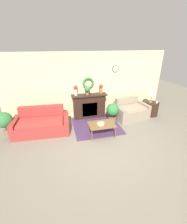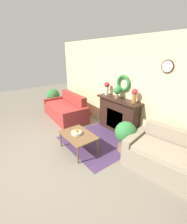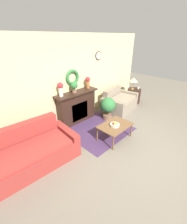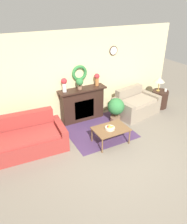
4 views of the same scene
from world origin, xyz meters
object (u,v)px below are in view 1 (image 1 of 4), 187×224
Objects in this scene: side_table_by_loveseat at (152,109)px; vase_on_mantel_left at (76,90)px; couch_left at (42,124)px; vase_on_mantel_right at (101,88)px; loveseat_right at (130,111)px; potted_plant_floor_by_couch at (4,121)px; mug at (157,102)px; potted_plant_floor_by_loveseat at (113,111)px; coffee_table at (102,125)px; fruit_bowl at (101,123)px; fireplace at (89,106)px; potted_plant_on_mantel at (87,90)px; table_lamp at (152,94)px.

side_table_by_loveseat is 3.48m from vase_on_mantel_left.
couch_left is 2.73m from vase_on_mantel_right.
potted_plant_floor_by_couch is at bearing 173.06° from loveseat_right.
couch_left is at bearing -177.72° from mug.
couch_left is at bearing -177.31° from potted_plant_floor_by_loveseat.
loveseat_right is 2.59× the size of side_table_by_loveseat.
mug reaches higher than side_table_by_loveseat.
couch_left is 2.20× the size of coffee_table.
fruit_bowl is 0.43× the size of side_table_by_loveseat.
fruit_bowl is at bearing -161.63° from coffee_table.
loveseat_right is at bearing -14.92° from fireplace.
fruit_bowl is (0.07, -1.52, -0.05)m from fireplace.
fireplace reaches higher than potted_plant_floor_by_couch.
loveseat_right is at bearing 179.61° from side_table_by_loveseat.
vase_on_mantel_right is at bearing 0.00° from vase_on_mantel_left.
side_table_by_loveseat is 1.75× the size of potted_plant_on_mantel.
fruit_bowl is at bearing -68.21° from vase_on_mantel_left.
side_table_by_loveseat is at bearing -38.66° from table_lamp.
vase_on_mantel_right is (-1.20, 0.46, 0.96)m from loveseat_right.
side_table_by_loveseat is 1.23× the size of table_lamp.
fruit_bowl is at bearing -158.71° from side_table_by_loveseat.
potted_plant_on_mantel is 0.40× the size of potted_plant_floor_by_couch.
table_lamp is at bearing -8.12° from potted_plant_on_mantel.
mug is at bearing -11.02° from fireplace.
vase_on_mantel_right is at bearing 73.58° from fruit_bowl.
side_table_by_loveseat is 0.77× the size of potted_plant_floor_by_loveseat.
potted_plant_floor_by_loveseat is (2.76, 0.13, 0.17)m from couch_left.
couch_left is at bearing -158.57° from fireplace.
mug is 3.07m from potted_plant_on_mantel.
couch_left is 5.82× the size of potted_plant_on_mantel.
vase_on_mantel_left is at bearing 179.41° from fireplace.
mug is 0.10× the size of potted_plant_floor_by_couch.
loveseat_right reaches higher than mug.
couch_left is 4.83m from mug.
mug is at bearing 18.66° from fruit_bowl.
mug is at bearing 18.67° from coffee_table.
potted_plant_floor_by_loveseat is at bearing 49.23° from fruit_bowl.
couch_left is 2.30× the size of potted_plant_floor_by_couch.
table_lamp is 5.83m from potted_plant_floor_by_couch.
couch_left is 3.65m from loveseat_right.
fireplace reaches higher than couch_left.
mug reaches higher than fruit_bowl.
fireplace is 1.51m from coffee_table.
side_table_by_loveseat is 1.48× the size of vase_on_mantel_left.
mug is at bearing 1.33° from potted_plant_floor_by_couch.
table_lamp is at bearing 141.84° from mug.
mug is (0.20, -0.15, -0.35)m from table_lamp.
potted_plant_floor_by_couch is (-5.81, -0.29, -0.44)m from table_lamp.
potted_plant_floor_by_couch is 3.95m from potted_plant_floor_by_loveseat.
vase_on_mantel_left reaches higher than loveseat_right.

